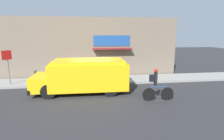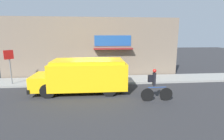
# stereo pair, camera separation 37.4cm
# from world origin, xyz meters

# --- Properties ---
(ground_plane) EXTENTS (70.00, 70.00, 0.00)m
(ground_plane) POSITION_xyz_m (0.00, 0.00, 0.00)
(ground_plane) COLOR #2B2B2D
(sidewalk) EXTENTS (28.00, 2.25, 0.14)m
(sidewalk) POSITION_xyz_m (0.00, 1.13, 0.07)
(sidewalk) COLOR gray
(sidewalk) RESTS_ON ground_plane
(storefront) EXTENTS (14.12, 0.77, 4.77)m
(storefront) POSITION_xyz_m (0.04, 2.44, 2.39)
(storefront) COLOR #756656
(storefront) RESTS_ON ground_plane
(school_bus) EXTENTS (5.52, 2.70, 1.97)m
(school_bus) POSITION_xyz_m (-0.49, -1.26, 1.05)
(school_bus) COLOR yellow
(school_bus) RESTS_ON ground_plane
(cyclist) EXTENTS (1.70, 0.20, 1.71)m
(cyclist) POSITION_xyz_m (3.25, -3.20, 0.80)
(cyclist) COLOR black
(cyclist) RESTS_ON ground_plane
(stop_sign_post) EXTENTS (0.45, 0.45, 2.34)m
(stop_sign_post) POSITION_xyz_m (-5.44, 0.50, 1.71)
(stop_sign_post) COLOR slate
(stop_sign_post) RESTS_ON sidewalk
(trash_bin) EXTENTS (0.64, 0.64, 0.95)m
(trash_bin) POSITION_xyz_m (1.31, 1.58, 0.62)
(trash_bin) COLOR #2D5138
(trash_bin) RESTS_ON sidewalk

